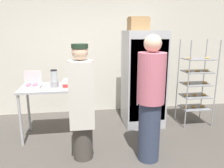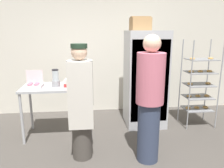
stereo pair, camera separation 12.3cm
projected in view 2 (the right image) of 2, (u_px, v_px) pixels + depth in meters
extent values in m
cube|color=silver|center=(103.00, 46.00, 4.90)|extent=(6.40, 0.12, 2.97)
cube|color=#ADAFB5|center=(145.00, 79.00, 4.23)|extent=(0.74, 0.70, 1.83)
cube|color=#93959B|center=(150.00, 82.00, 3.89)|extent=(0.68, 0.02, 1.50)
cylinder|color=silver|center=(139.00, 81.00, 3.84)|extent=(0.02, 0.02, 0.90)
cylinder|color=#93969B|center=(190.00, 87.00, 3.96)|extent=(0.02, 0.02, 1.66)
cylinder|color=#93969B|center=(220.00, 86.00, 4.02)|extent=(0.02, 0.02, 1.66)
cylinder|color=#93969B|center=(180.00, 82.00, 4.38)|extent=(0.02, 0.02, 1.66)
cylinder|color=#93969B|center=(207.00, 81.00, 4.44)|extent=(0.02, 0.02, 1.66)
cube|color=gray|center=(197.00, 109.00, 4.32)|extent=(0.52, 0.40, 0.01)
torus|color=#DBA351|center=(188.00, 108.00, 4.29)|extent=(0.10, 0.10, 0.03)
torus|color=#DBA351|center=(197.00, 108.00, 4.31)|extent=(0.10, 0.10, 0.03)
torus|color=#DBA351|center=(206.00, 107.00, 4.33)|extent=(0.10, 0.10, 0.03)
cube|color=gray|center=(198.00, 97.00, 4.26)|extent=(0.52, 0.40, 0.01)
torus|color=#DBA351|center=(189.00, 96.00, 4.24)|extent=(0.10, 0.10, 0.03)
torus|color=#DBA351|center=(198.00, 96.00, 4.26)|extent=(0.10, 0.10, 0.03)
torus|color=#DBA351|center=(207.00, 95.00, 4.28)|extent=(0.10, 0.10, 0.03)
cube|color=gray|center=(199.00, 85.00, 4.20)|extent=(0.52, 0.40, 0.01)
torus|color=#DBA351|center=(190.00, 84.00, 4.18)|extent=(0.10, 0.10, 0.03)
torus|color=#DBA351|center=(208.00, 83.00, 4.22)|extent=(0.10, 0.10, 0.03)
cube|color=gray|center=(200.00, 72.00, 4.15)|extent=(0.52, 0.40, 0.01)
torus|color=#DBA351|center=(191.00, 71.00, 4.12)|extent=(0.10, 0.10, 0.03)
torus|color=#DBA351|center=(200.00, 71.00, 4.14)|extent=(0.10, 0.10, 0.03)
torus|color=#DBA351|center=(209.00, 71.00, 4.16)|extent=(0.10, 0.10, 0.03)
cube|color=gray|center=(201.00, 59.00, 4.09)|extent=(0.52, 0.40, 0.01)
torus|color=#DBA351|center=(192.00, 59.00, 4.07)|extent=(0.10, 0.10, 0.03)
torus|color=#DBA351|center=(211.00, 58.00, 4.10)|extent=(0.10, 0.10, 0.03)
cube|color=#ADAFB5|center=(58.00, 87.00, 3.75)|extent=(1.18, 0.67, 0.04)
cylinder|color=#ADAFB5|center=(22.00, 119.00, 3.51)|extent=(0.04, 0.04, 0.87)
cylinder|color=#ADAFB5|center=(91.00, 117.00, 3.63)|extent=(0.04, 0.04, 0.87)
cylinder|color=#ADAFB5|center=(31.00, 107.00, 4.08)|extent=(0.04, 0.04, 0.87)
cylinder|color=#ADAFB5|center=(90.00, 105.00, 4.20)|extent=(0.04, 0.04, 0.87)
cube|color=silver|center=(34.00, 86.00, 3.63)|extent=(0.28, 0.23, 0.05)
cube|color=silver|center=(35.00, 77.00, 3.71)|extent=(0.27, 0.01, 0.23)
torus|color=#C66B84|center=(30.00, 85.00, 3.57)|extent=(0.08, 0.08, 0.03)
torus|color=#C66B84|center=(36.00, 84.00, 3.58)|extent=(0.08, 0.08, 0.03)
torus|color=#C66B84|center=(31.00, 83.00, 3.65)|extent=(0.08, 0.08, 0.03)
torus|color=#C66B84|center=(37.00, 83.00, 3.66)|extent=(0.08, 0.08, 0.03)
cylinder|color=#99999E|center=(56.00, 83.00, 3.71)|extent=(0.14, 0.14, 0.10)
cylinder|color=#B2BCC1|center=(55.00, 76.00, 3.67)|extent=(0.11, 0.11, 0.18)
cylinder|color=black|center=(55.00, 70.00, 3.65)|extent=(0.11, 0.11, 0.02)
cube|color=#B72D2D|center=(74.00, 84.00, 3.76)|extent=(0.34, 0.26, 0.06)
cube|color=silver|center=(74.00, 81.00, 3.75)|extent=(0.33, 0.26, 0.06)
cube|color=#A87F51|center=(140.00, 24.00, 3.95)|extent=(0.34, 0.35, 0.22)
cube|color=#977249|center=(140.00, 17.00, 3.92)|extent=(0.35, 0.18, 0.02)
cylinder|color=#47423D|center=(82.00, 132.00, 3.16)|extent=(0.28, 0.28, 0.80)
cylinder|color=beige|center=(80.00, 83.00, 2.99)|extent=(0.35, 0.35, 0.63)
sphere|color=beige|center=(79.00, 52.00, 2.89)|extent=(0.22, 0.22, 0.22)
cube|color=beige|center=(80.00, 97.00, 2.84)|extent=(0.33, 0.02, 0.92)
cylinder|color=#1E3323|center=(79.00, 46.00, 2.87)|extent=(0.22, 0.22, 0.06)
cylinder|color=#333D56|center=(148.00, 132.00, 3.08)|extent=(0.31, 0.31, 0.86)
cylinder|color=#C6667A|center=(151.00, 78.00, 2.90)|extent=(0.38, 0.38, 0.68)
sphere|color=beige|center=(152.00, 43.00, 2.79)|extent=(0.23, 0.23, 0.23)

